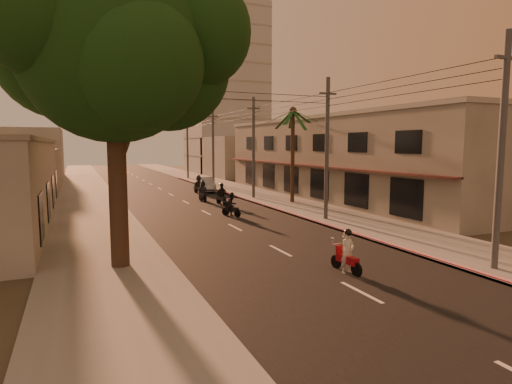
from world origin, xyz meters
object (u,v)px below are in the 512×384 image
at_px(broadleaf_tree, 123,48).
at_px(scooter_mid_b, 222,195).
at_px(palm_tree, 293,116).
at_px(scooter_mid_a, 232,205).
at_px(parked_car, 206,185).
at_px(scooter_far_b, 199,185).
at_px(scooter_red, 347,254).
at_px(scooter_far_a, 203,192).

height_order(broadleaf_tree, scooter_mid_b, broadleaf_tree).
bearing_deg(palm_tree, scooter_mid_a, -148.09).
bearing_deg(palm_tree, parked_car, 110.64).
relative_size(broadleaf_tree, scooter_far_b, 6.31).
bearing_deg(scooter_red, scooter_far_b, 81.65).
bearing_deg(broadleaf_tree, scooter_far_a, 65.62).
relative_size(broadleaf_tree, palm_tree, 1.48).
xyz_separation_m(palm_tree, scooter_far_a, (-6.48, 4.08, -6.34)).
height_order(scooter_red, scooter_mid_a, scooter_red).
relative_size(scooter_red, scooter_mid_a, 1.05).
xyz_separation_m(broadleaf_tree, scooter_mid_b, (8.89, 15.10, -7.67)).
distance_m(scooter_far_a, parked_car, 7.36).
bearing_deg(scooter_mid_a, palm_tree, 6.23).
height_order(broadleaf_tree, scooter_far_b, broadleaf_tree).
distance_m(scooter_red, parked_car, 29.20).
height_order(scooter_mid_b, scooter_far_a, scooter_far_a).
distance_m(palm_tree, scooter_mid_a, 10.29).
bearing_deg(palm_tree, scooter_far_b, 119.06).
bearing_deg(broadleaf_tree, scooter_mid_a, 51.01).
bearing_deg(scooter_far_b, palm_tree, -68.90).
bearing_deg(scooter_far_a, scooter_mid_b, -77.94).
height_order(scooter_far_b, parked_car, scooter_far_b).
relative_size(scooter_red, scooter_mid_b, 0.95).
height_order(broadleaf_tree, parked_car, broadleaf_tree).
height_order(scooter_far_a, parked_car, scooter_far_a).
height_order(broadleaf_tree, scooter_mid_a, broadleaf_tree).
bearing_deg(scooter_far_a, scooter_red, -94.65).
relative_size(scooter_far_a, parked_car, 0.39).
relative_size(palm_tree, scooter_far_b, 4.27).
bearing_deg(scooter_far_a, palm_tree, -35.08).
xyz_separation_m(scooter_mid_a, parked_car, (2.68, 15.33, -0.02)).
xyz_separation_m(palm_tree, scooter_mid_a, (-6.85, -4.26, -6.39)).
relative_size(palm_tree, scooter_mid_b, 4.49).
xyz_separation_m(scooter_red, scooter_mid_b, (1.43, 19.23, 0.06)).
height_order(scooter_mid_a, scooter_mid_b, scooter_mid_b).
bearing_deg(scooter_far_b, scooter_far_a, -109.83).
distance_m(scooter_far_b, parked_car, 1.89).
relative_size(scooter_red, scooter_far_b, 0.91).
distance_m(broadleaf_tree, palm_tree, 20.18).
height_order(scooter_red, scooter_mid_b, scooter_mid_b).
bearing_deg(broadleaf_tree, scooter_red, -28.94).
bearing_deg(scooter_red, palm_tree, 63.74).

